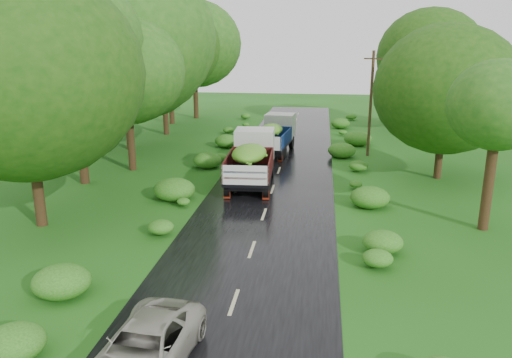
% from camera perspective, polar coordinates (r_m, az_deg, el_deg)
% --- Properties ---
extents(ground, '(120.00, 120.00, 0.00)m').
position_cam_1_polar(ground, '(15.83, -2.54, -13.92)').
color(ground, '#1A4D10').
rests_on(ground, ground).
extents(road, '(6.50, 80.00, 0.02)m').
position_cam_1_polar(road, '(20.26, -0.08, -6.93)').
color(road, black).
rests_on(road, ground).
extents(road_lines, '(0.12, 69.60, 0.00)m').
position_cam_1_polar(road_lines, '(21.18, 0.28, -5.86)').
color(road_lines, '#BFB78C').
rests_on(road_lines, road).
extents(truck_near, '(2.58, 6.57, 2.72)m').
position_cam_1_polar(truck_near, '(27.50, -0.49, 2.57)').
color(truck_near, black).
rests_on(truck_near, ground).
extents(truck_far, '(2.74, 6.14, 2.50)m').
position_cam_1_polar(truck_far, '(35.22, 2.21, 5.30)').
color(truck_far, black).
rests_on(truck_far, ground).
extents(car, '(2.30, 4.41, 1.19)m').
position_cam_1_polar(car, '(13.01, -12.58, -18.41)').
color(car, '#A19E8F').
rests_on(car, road).
extents(utility_pole, '(1.22, 0.40, 7.06)m').
position_cam_1_polar(utility_pole, '(34.73, 12.97, 8.47)').
color(utility_pole, '#382616').
rests_on(utility_pole, ground).
extents(trees_left, '(6.78, 34.60, 10.14)m').
position_cam_1_polar(trees_left, '(37.25, -13.28, 14.16)').
color(trees_left, black).
rests_on(trees_left, ground).
extents(trees_right, '(5.96, 31.33, 8.26)m').
position_cam_1_polar(trees_right, '(37.43, 19.70, 11.54)').
color(trees_right, black).
rests_on(trees_right, ground).
extents(shrubs, '(11.90, 44.00, 0.70)m').
position_cam_1_polar(shrubs, '(28.63, 2.31, 0.64)').
color(shrubs, '#215915').
rests_on(shrubs, ground).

